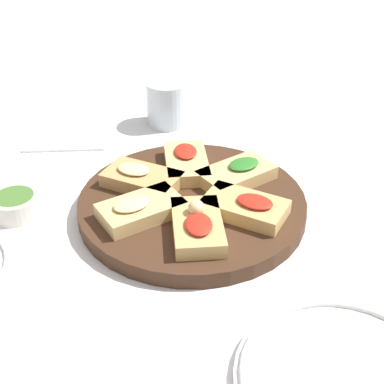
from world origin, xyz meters
TOP-DOWN VIEW (x-y plane):
  - ground_plane at (0.00, 0.00)m, footprint 3.00×3.00m
  - serving_board at (0.00, 0.00)m, footprint 0.34×0.34m
  - focaccia_slice_0 at (0.07, 0.05)m, footprint 0.13×0.12m
  - focaccia_slice_1 at (-0.02, 0.08)m, footprint 0.09×0.13m
  - focaccia_slice_2 at (-0.08, 0.03)m, footprint 0.13×0.10m
  - focaccia_slice_3 at (-0.06, -0.06)m, footprint 0.13×0.13m
  - focaccia_slice_4 at (0.02, -0.08)m, footprint 0.09×0.13m
  - focaccia_slice_5 at (0.08, -0.03)m, footprint 0.13×0.10m
  - plate_left at (-0.19, 0.29)m, footprint 0.23×0.23m
  - water_glass at (0.08, -0.30)m, footprint 0.08×0.08m
  - napkin_stack at (0.26, -0.22)m, footprint 0.17×0.15m
  - dipping_bowl at (0.26, 0.03)m, footprint 0.07×0.07m

SIDE VIEW (x-z plane):
  - ground_plane at x=0.00m, z-range 0.00..0.00m
  - napkin_stack at x=0.26m, z-range 0.00..0.01m
  - plate_left at x=-0.19m, z-range 0.00..0.02m
  - serving_board at x=0.00m, z-range 0.00..0.02m
  - dipping_bowl at x=0.26m, z-range 0.00..0.03m
  - focaccia_slice_0 at x=0.07m, z-range 0.02..0.05m
  - focaccia_slice_2 at x=-0.08m, z-range 0.02..0.05m
  - focaccia_slice_3 at x=-0.06m, z-range 0.02..0.05m
  - focaccia_slice_4 at x=0.02m, z-range 0.02..0.05m
  - focaccia_slice_5 at x=0.08m, z-range 0.02..0.05m
  - focaccia_slice_1 at x=-0.02m, z-range 0.02..0.06m
  - water_glass at x=0.08m, z-range 0.00..0.09m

